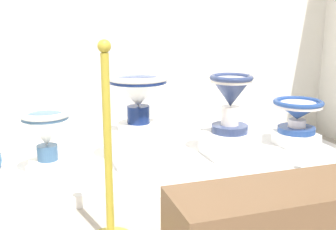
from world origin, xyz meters
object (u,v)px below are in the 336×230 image
Objects in this scene: stanchion_post_near_left at (109,183)px; antique_toilet_rightmost at (46,131)px; plinth_block_leftmost at (229,144)px; antique_toilet_tall_cobalt at (138,93)px; antique_toilet_central_ornate at (298,111)px; antique_toilet_leftmost at (231,96)px; museum_bench at (283,229)px; plinth_block_central_ornate at (296,139)px; plinth_block_rightmost at (49,170)px; plinth_block_tall_cobalt at (139,146)px.

antique_toilet_rightmost is at bearing 106.77° from stanchion_post_near_left.
antique_toilet_tall_cobalt is at bearing 177.17° from plinth_block_leftmost.
antique_toilet_central_ornate is (0.64, 0.05, 0.20)m from plinth_block_leftmost.
antique_toilet_central_ornate reaches higher than plinth_block_leftmost.
antique_toilet_leftmost is (1.35, -0.04, 0.17)m from antique_toilet_rightmost.
antique_toilet_tall_cobalt is at bearing 103.68° from museum_bench.
antique_toilet_rightmost is 0.68m from antique_toilet_tall_cobalt.
antique_toilet_central_ornate reaches higher than museum_bench.
antique_toilet_rightmost is at bearing 178.46° from antique_toilet_leftmost.
antique_toilet_leftmost is (-0.00, 0.00, 0.38)m from plinth_block_leftmost.
plinth_block_leftmost is at bearing -175.37° from plinth_block_central_ornate.
plinth_block_rightmost is 0.65m from plinth_block_tall_cobalt.
antique_toilet_leftmost is 0.43× the size of stanchion_post_near_left.
antique_toilet_tall_cobalt is at bearing -179.29° from plinth_block_central_ornate.
antique_toilet_tall_cobalt is 0.95× the size of antique_toilet_leftmost.
antique_toilet_leftmost is at bearing -1.54° from antique_toilet_rightmost.
plinth_block_tall_cobalt is at bearing 177.17° from plinth_block_leftmost.
plinth_block_leftmost is 1.36m from museum_bench.
antique_toilet_rightmost is 0.37× the size of museum_bench.
antique_toilet_leftmost is at bearing -1.54° from plinth_block_rightmost.
plinth_block_tall_cobalt is at bearing 0.00° from antique_toilet_tall_cobalt.
plinth_block_leftmost is at bearing -2.83° from antique_toilet_tall_cobalt.
antique_toilet_leftmost is at bearing -175.37° from antique_toilet_central_ornate.
antique_toilet_rightmost is (-0.00, 0.00, 0.28)m from plinth_block_rightmost.
antique_toilet_rightmost is at bearing 125.68° from museum_bench.
plinth_block_tall_cobalt is 1.35m from plinth_block_central_ornate.
plinth_block_tall_cobalt is at bearing -179.29° from plinth_block_central_ornate.
plinth_block_central_ornate is (1.99, 0.02, -0.25)m from antique_toilet_rightmost.
antique_toilet_rightmost is at bearing -179.55° from antique_toilet_central_ornate.
stanchion_post_near_left is at bearing -73.23° from antique_toilet_rightmost.
antique_toilet_leftmost is (1.35, -0.04, 0.44)m from plinth_block_rightmost.
plinth_block_tall_cobalt is 0.88× the size of antique_toilet_tall_cobalt.
stanchion_post_near_left is at bearing -141.88° from antique_toilet_leftmost.
plinth_block_rightmost is 0.32× the size of stanchion_post_near_left.
plinth_block_central_ornate is at bearing 0.45° from antique_toilet_rightmost.
antique_toilet_central_ornate is (1.35, 0.02, -0.23)m from antique_toilet_tall_cobalt.
museum_bench is (0.33, -1.35, -0.01)m from plinth_block_tall_cobalt.
plinth_block_central_ornate is 0.72× the size of antique_toilet_central_ornate.
plinth_block_tall_cobalt is 0.90× the size of antique_toilet_central_ornate.
plinth_block_central_ornate reaches higher than plinth_block_rightmost.
stanchion_post_near_left reaches higher than plinth_block_tall_cobalt.
plinth_block_leftmost is 0.67m from antique_toilet_central_ornate.
plinth_block_central_ornate is 0.28× the size of museum_bench.
antique_toilet_tall_cobalt is at bearing -0.10° from antique_toilet_rightmost.
antique_toilet_tall_cobalt reaches higher than antique_toilet_central_ornate.
antique_toilet_tall_cobalt is (0.00, 0.00, 0.39)m from plinth_block_tall_cobalt.
stanchion_post_near_left is (-1.72, -0.90, 0.19)m from plinth_block_central_ornate.
plinth_block_tall_cobalt is 1.38m from museum_bench.
antique_toilet_tall_cobalt is at bearing -179.29° from antique_toilet_central_ornate.
plinth_block_central_ornate is 1.95m from stanchion_post_near_left.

